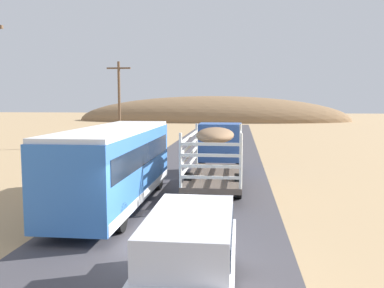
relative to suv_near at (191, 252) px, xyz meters
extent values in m
plane|color=tan|center=(-1.41, 2.88, -1.09)|extent=(240.00, 240.00, 0.00)
cube|color=#423F44|center=(-1.41, 2.88, -1.08)|extent=(8.00, 120.00, 0.02)
cube|color=#D8CC4C|center=(-1.41, 2.88, -1.06)|extent=(0.16, 117.60, 0.00)
cube|color=silver|center=(0.00, 0.08, -0.39)|extent=(1.90, 4.60, 0.90)
cube|color=silver|center=(0.00, -0.07, 0.46)|extent=(1.75, 3.59, 0.80)
cube|color=#192333|center=(0.00, -0.07, 0.48)|extent=(1.79, 3.22, 0.44)
cylinder|color=black|center=(-0.82, 1.51, -0.69)|extent=(0.26, 0.76, 0.76)
cylinder|color=black|center=(0.82, 1.51, -0.69)|extent=(0.26, 0.76, 0.76)
cube|color=#3359A5|center=(-0.10, 16.18, 0.73)|extent=(2.50, 2.20, 2.20)
cube|color=#192333|center=(-0.10, 16.18, 1.18)|extent=(2.53, 1.54, 0.70)
cube|color=brown|center=(-0.10, 10.78, -0.37)|extent=(2.50, 6.40, 0.24)
cylinder|color=silver|center=(-1.29, 13.92, 0.85)|extent=(0.12, 0.12, 2.20)
cylinder|color=silver|center=(1.09, 13.92, 0.85)|extent=(0.12, 0.12, 2.20)
cylinder|color=silver|center=(-1.29, 7.64, 0.85)|extent=(0.12, 0.12, 2.20)
cylinder|color=silver|center=(1.09, 7.64, 0.85)|extent=(0.12, 0.12, 2.20)
cube|color=silver|center=(-1.31, 10.78, 0.19)|extent=(0.08, 6.30, 0.12)
cube|color=silver|center=(1.11, 10.78, 0.19)|extent=(0.08, 6.30, 0.12)
cube|color=silver|center=(-0.10, 7.62, 0.19)|extent=(2.40, 0.08, 0.12)
cube|color=silver|center=(-1.31, 10.78, 0.63)|extent=(0.08, 6.30, 0.12)
cube|color=silver|center=(1.11, 10.78, 0.63)|extent=(0.08, 6.30, 0.12)
cube|color=silver|center=(-0.10, 7.62, 0.63)|extent=(2.40, 0.08, 0.12)
cube|color=silver|center=(-1.31, 10.78, 1.07)|extent=(0.08, 6.30, 0.12)
cube|color=silver|center=(1.11, 10.78, 1.07)|extent=(0.08, 6.30, 0.12)
cube|color=silver|center=(-0.10, 7.62, 1.07)|extent=(2.40, 0.08, 0.12)
cube|color=silver|center=(-1.31, 10.78, 1.51)|extent=(0.08, 6.30, 0.12)
cube|color=silver|center=(1.11, 10.78, 1.51)|extent=(0.08, 6.30, 0.12)
cube|color=silver|center=(-0.10, 7.62, 1.51)|extent=(2.40, 0.08, 0.12)
ellipsoid|color=#8C6B4C|center=(-0.10, 10.78, 1.60)|extent=(1.75, 3.84, 0.70)
cylinder|color=black|center=(-1.19, 16.18, -0.52)|extent=(0.32, 1.10, 1.10)
cylinder|color=black|center=(0.99, 16.18, -0.52)|extent=(0.32, 1.10, 1.10)
cylinder|color=black|center=(-1.19, 9.50, -0.52)|extent=(0.32, 1.10, 1.10)
cylinder|color=black|center=(0.99, 9.50, -0.52)|extent=(0.32, 1.10, 1.10)
cube|color=#3872C6|center=(-3.95, 7.59, 0.63)|extent=(2.50, 10.00, 2.70)
cube|color=white|center=(-3.95, 7.59, 2.06)|extent=(2.45, 9.80, 0.16)
cube|color=#192333|center=(-3.95, 7.59, 1.11)|extent=(2.54, 9.20, 0.80)
cube|color=silver|center=(-3.95, 7.59, -0.52)|extent=(2.53, 9.80, 0.36)
cylinder|color=black|center=(-5.05, 10.84, -0.57)|extent=(0.30, 1.00, 1.00)
cylinder|color=black|center=(-2.85, 10.84, -0.57)|extent=(0.30, 1.00, 1.00)
cylinder|color=black|center=(-5.05, 4.34, -0.57)|extent=(0.30, 1.00, 1.00)
cylinder|color=black|center=(-2.85, 4.34, -0.57)|extent=(0.30, 1.00, 1.00)
cylinder|color=brown|center=(-9.95, 28.87, 2.79)|extent=(0.24, 0.24, 7.75)
cube|color=brown|center=(-9.95, 28.87, 6.07)|extent=(2.20, 0.14, 0.14)
ellipsoid|color=olive|center=(-4.47, 76.50, -1.09)|extent=(54.98, 21.13, 9.94)
camera|label=1|loc=(1.01, -8.65, 3.28)|focal=39.18mm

